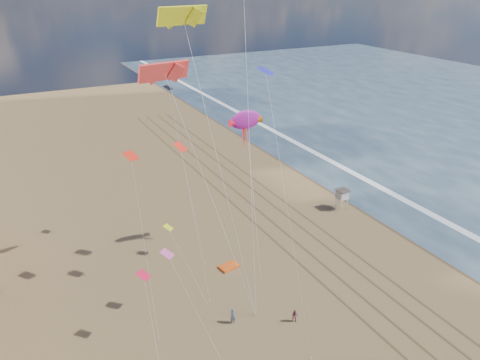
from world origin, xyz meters
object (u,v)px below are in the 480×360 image
grounded_kite (229,266)px  show_kite (246,120)px  lifeguard_stand (342,194)px  kite_flyer_b (295,316)px  kite_flyer_a (233,316)px

grounded_kite → show_kite: show_kite is taller
grounded_kite → lifeguard_stand: bearing=5.5°
show_kite → kite_flyer_b: size_ratio=12.71×
grounded_kite → show_kite: (4.08, 3.57, 16.72)m
lifeguard_stand → kite_flyer_b: (-19.97, -17.71, -1.70)m
show_kite → grounded_kite: bearing=-138.8°
grounded_kite → show_kite: 17.58m
show_kite → kite_flyer_b: bearing=-98.9°
lifeguard_stand → kite_flyer_a: (-25.60, -15.01, -1.55)m
show_kite → lifeguard_stand: bearing=7.8°
lifeguard_stand → grounded_kite: lifeguard_stand is taller
lifeguard_stand → show_kite: show_kite is taller
show_kite → kite_flyer_a: (-8.03, -12.60, -15.96)m
kite_flyer_a → kite_flyer_b: (5.63, -2.71, -0.15)m
grounded_kite → kite_flyer_b: (1.68, -11.73, 0.61)m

